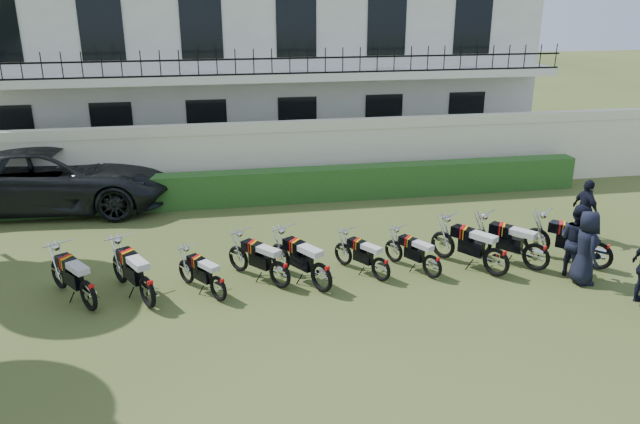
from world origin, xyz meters
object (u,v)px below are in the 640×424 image
Objects in this scene: motorcycle_8 at (537,250)px; officer_3 at (586,247)px; motorcycle_2 at (218,283)px; officer_4 at (576,240)px; motorcycle_5 at (381,264)px; motorcycle_7 at (497,255)px; officer_5 at (586,210)px; suv at (56,177)px; motorcycle_4 at (321,270)px; motorcycle_0 at (88,288)px; motorcycle_3 at (280,268)px; motorcycle_9 at (599,249)px; motorcycle_1 at (147,285)px; motorcycle_6 at (433,261)px.

motorcycle_8 is 1.06m from officer_3.
motorcycle_2 is 7.89m from officer_4.
motorcycle_5 is 2.60m from motorcycle_7.
motorcycle_7 is 1.08× the size of motorcycle_8.
officer_3 is 1.04× the size of officer_5.
motorcycle_4 is at bearing -131.10° from suv.
officer_4 reaches higher than motorcycle_0.
officer_4 is at bearing -44.06° from motorcycle_3.
motorcycle_9 is at bearing 153.45° from officer_5.
officer_5 reaches higher than motorcycle_4.
officer_5 is at bearing -56.43° from officer_4.
officer_3 reaches higher than motorcycle_2.
officer_3 reaches higher than motorcycle_5.
officer_5 is at bearing -23.98° from motorcycle_2.
motorcycle_1 is at bearing 147.31° from motorcycle_2.
officer_4 reaches higher than motorcycle_7.
motorcycle_1 is 1.08× the size of motorcycle_7.
motorcycle_2 is at bearing 96.53° from officer_5.
officer_4 is (7.88, -0.13, 0.41)m from motorcycle_2.
motorcycle_6 is (4.70, 0.26, -0.00)m from motorcycle_2.
motorcycle_8 reaches higher than motorcycle_0.
suv is at bearing 113.91° from motorcycle_6.
motorcycle_0 is at bearing 149.56° from motorcycle_5.
motorcycle_4 is 1.10× the size of motorcycle_9.
motorcycle_5 is at bearing -124.42° from suv.
motorcycle_3 is at bearing 135.85° from motorcycle_9.
motorcycle_7 is (7.53, 0.15, -0.01)m from motorcycle_1.
officer_3 is (9.28, -0.44, 0.30)m from motorcycle_1.
motorcycle_5 is 3.61m from motorcycle_8.
motorcycle_4 is at bearing 99.55° from officer_5.
motorcycle_1 is at bearing 149.11° from motorcycle_3.
officer_3 is (3.17, -0.75, 0.40)m from motorcycle_6.
suv is at bearing 71.25° from motorcycle_0.
motorcycle_4 is 1.13× the size of officer_5.
suv is at bearing 92.50° from motorcycle_3.
motorcycle_5 is 0.22× the size of suv.
suv is 4.20× the size of officer_5.
motorcycle_4 is at bearing 154.55° from motorcycle_6.
motorcycle_5 is at bearing 135.17° from motorcycle_9.
officer_5 reaches higher than motorcycle_7.
motorcycle_1 is 0.29× the size of suv.
motorcycle_4 reaches higher than motorcycle_2.
motorcycle_1 is at bearing 139.05° from motorcycle_9.
motorcycle_1 is at bearing 141.73° from motorcycle_8.
suv is (-5.79, 6.37, 0.45)m from motorcycle_3.
motorcycle_6 is 3.89m from motorcycle_9.
motorcycle_9 is (9.98, 0.07, -0.00)m from motorcycle_1.
motorcycle_1 is 1.13× the size of officer_4.
motorcycle_4 is (3.56, 0.07, -0.01)m from motorcycle_1.
motorcycle_1 is 1.20× the size of officer_5.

